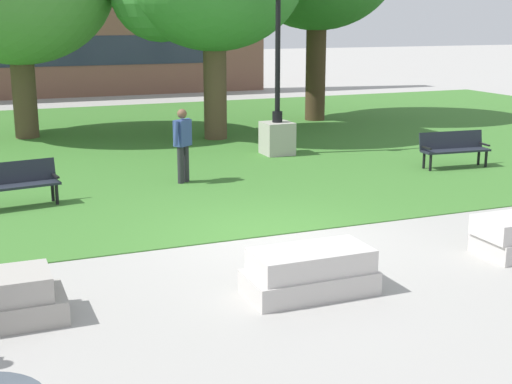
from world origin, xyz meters
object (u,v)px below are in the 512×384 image
(park_bench_far_left, at_px, (454,147))
(lamp_post_left, at_px, (277,117))
(person_bystander_near_lawn, at_px, (183,141))
(park_bench_near_left, at_px, (12,182))
(concrete_block_left, at_px, (310,272))

(park_bench_far_left, relative_size, lamp_post_left, 0.36)
(person_bystander_near_lawn, bearing_deg, lamp_post_left, 34.87)
(park_bench_near_left, height_order, person_bystander_near_lawn, person_bystander_near_lawn)
(lamp_post_left, bearing_deg, person_bystander_near_lawn, -145.13)
(park_bench_near_left, relative_size, park_bench_far_left, 1.01)
(concrete_block_left, xyz_separation_m, lamp_post_left, (3.73, 9.59, 0.76))
(concrete_block_left, bearing_deg, park_bench_far_left, 41.18)
(park_bench_near_left, xyz_separation_m, lamp_post_left, (7.23, 3.20, 0.53))
(park_bench_far_left, distance_m, lamp_post_left, 4.81)
(lamp_post_left, relative_size, person_bystander_near_lawn, 3.02)
(park_bench_near_left, relative_size, person_bystander_near_lawn, 1.09)
(lamp_post_left, bearing_deg, park_bench_near_left, -156.15)
(park_bench_far_left, bearing_deg, lamp_post_left, 136.30)
(park_bench_near_left, distance_m, lamp_post_left, 7.92)
(concrete_block_left, distance_m, park_bench_near_left, 7.29)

